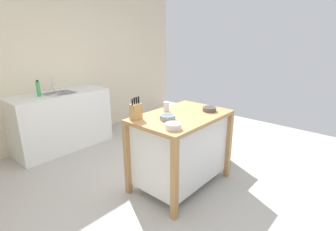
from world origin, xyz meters
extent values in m
plane|color=#ADA8A0|center=(0.00, 0.00, 0.00)|extent=(6.30, 6.30, 0.00)
cube|color=beige|center=(0.00, 2.48, 1.30)|extent=(5.30, 0.10, 2.60)
cube|color=#AD7F4C|center=(0.17, 0.03, 0.87)|extent=(1.12, 0.74, 0.04)
cube|color=silver|center=(0.17, 0.03, 0.47)|extent=(1.02, 0.64, 0.75)
cube|color=#AD7F4C|center=(-0.36, -0.31, 0.42)|extent=(0.06, 0.06, 0.85)
cube|color=#AD7F4C|center=(0.70, -0.31, 0.42)|extent=(0.06, 0.06, 0.85)
cube|color=#AD7F4C|center=(-0.36, 0.37, 0.42)|extent=(0.06, 0.06, 0.85)
cube|color=#AD7F4C|center=(0.70, 0.37, 0.42)|extent=(0.06, 0.06, 0.85)
cube|color=tan|center=(-0.27, 0.30, 0.97)|extent=(0.11, 0.09, 0.17)
cylinder|color=black|center=(-0.32, 0.30, 1.09)|extent=(0.02, 0.02, 0.06)
cylinder|color=black|center=(-0.29, 0.30, 1.09)|extent=(0.02, 0.02, 0.07)
cylinder|color=black|center=(-0.26, 0.30, 1.09)|extent=(0.02, 0.02, 0.07)
cylinder|color=black|center=(-0.23, 0.30, 1.09)|extent=(0.02, 0.02, 0.07)
cylinder|color=#564C47|center=(0.50, -0.13, 0.91)|extent=(0.16, 0.16, 0.05)
cylinder|color=#342D2A|center=(0.50, -0.13, 0.94)|extent=(0.13, 0.13, 0.01)
cylinder|color=silver|center=(-0.24, -0.19, 0.92)|extent=(0.16, 0.16, 0.06)
cylinder|color=gray|center=(-0.24, -0.19, 0.94)|extent=(0.13, 0.13, 0.01)
cylinder|color=gray|center=(-0.06, 0.04, 0.91)|extent=(0.17, 0.17, 0.05)
cylinder|color=#49555B|center=(-0.06, 0.04, 0.94)|extent=(0.14, 0.14, 0.01)
cylinder|color=silver|center=(0.16, 0.25, 0.94)|extent=(0.07, 0.07, 0.11)
cube|color=#B7B2A8|center=(0.97, 0.00, 0.30)|extent=(0.34, 0.26, 0.60)
cube|color=black|center=(0.97, 0.00, 0.61)|extent=(0.36, 0.28, 0.03)
cube|color=silver|center=(-0.20, 2.13, 0.45)|extent=(1.45, 0.60, 0.90)
cube|color=silver|center=(-0.20, 2.11, 0.88)|extent=(0.44, 0.36, 0.03)
cylinder|color=#B7BCC1|center=(-0.20, 2.27, 1.01)|extent=(0.02, 0.02, 0.22)
cylinder|color=green|center=(-0.49, 2.13, 1.00)|extent=(0.05, 0.05, 0.21)
cylinder|color=black|center=(-0.49, 2.13, 1.12)|extent=(0.03, 0.03, 0.02)
camera|label=1|loc=(-2.02, -1.66, 1.76)|focal=27.40mm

